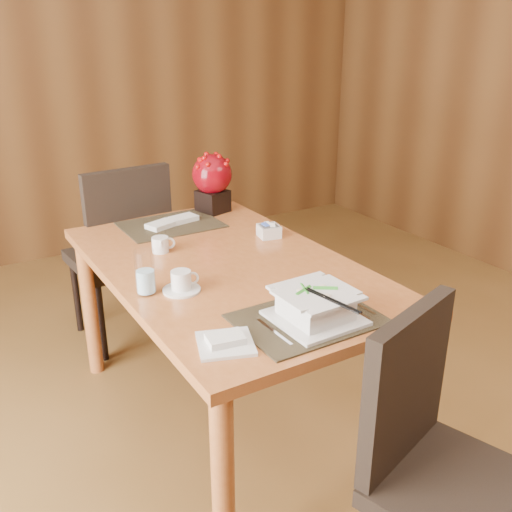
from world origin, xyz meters
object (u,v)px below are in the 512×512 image
dining_table (227,286)px  sugar_caddy (269,231)px  soup_setting (315,306)px  coffee_cup (181,283)px  near_chair (437,453)px  water_glass (145,272)px  far_chair (123,246)px  berry_decor (212,180)px  bread_plate (225,344)px  creamer_jug (160,245)px

dining_table → sugar_caddy: (0.31, 0.18, 0.12)m
soup_setting → coffee_cup: bearing=121.5°
coffee_cup → near_chair: size_ratio=0.15×
sugar_caddy → soup_setting: bearing=-111.8°
dining_table → water_glass: 0.42m
soup_setting → near_chair: (0.09, -0.46, -0.28)m
far_chair → near_chair: bearing=93.2°
coffee_cup → berry_decor: 0.96m
dining_table → coffee_cup: (-0.26, -0.14, 0.13)m
near_chair → far_chair: size_ratio=0.93×
bread_plate → coffee_cup: bearing=83.9°
dining_table → coffee_cup: 0.32m
near_chair → soup_setting: bearing=84.1°
coffee_cup → near_chair: 0.99m
near_chair → creamer_jug: bearing=85.1°
soup_setting → far_chair: size_ratio=0.26×
sugar_caddy → bread_plate: 0.95m
soup_setting → water_glass: size_ratio=1.62×
dining_table → coffee_cup: size_ratio=11.09×
dining_table → far_chair: size_ratio=1.51×
water_glass → far_chair: (0.23, 0.98, -0.27)m
dining_table → bread_plate: (-0.30, -0.55, 0.10)m
soup_setting → creamer_jug: size_ratio=2.94×
near_chair → bread_plate: bearing=113.4°
sugar_caddy → near_chair: bearing=-99.7°
creamer_jug → coffee_cup: bearing=-85.8°
soup_setting → near_chair: size_ratio=0.28×
water_glass → far_chair: 1.04m
near_chair → dining_table: bearing=78.7°
soup_setting → near_chair: 0.55m
dining_table → sugar_caddy: bearing=29.3°
sugar_caddy → berry_decor: 0.49m
berry_decor → soup_setting: bearing=-101.9°
sugar_caddy → far_chair: 0.87m
coffee_cup → creamer_jug: 0.40m
water_glass → near_chair: near_chair is taller
bread_plate → far_chair: 1.46m
creamer_jug → bread_plate: (-0.13, -0.81, -0.03)m
far_chair → sugar_caddy: bearing=118.4°
far_chair → coffee_cup: bearing=79.4°
water_glass → soup_setting: bearing=-50.8°
bread_plate → soup_setting: bearing=-2.8°
creamer_jug → far_chair: 0.67m
soup_setting → coffee_cup: size_ratio=1.95×
coffee_cup → sugar_caddy: size_ratio=1.51×
sugar_caddy → berry_decor: berry_decor is taller
creamer_jug → bread_plate: size_ratio=0.55×
water_glass → far_chair: bearing=76.7°
water_glass → near_chair: size_ratio=0.18×
dining_table → water_glass: bearing=-165.3°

